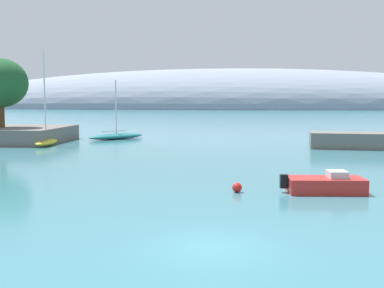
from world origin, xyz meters
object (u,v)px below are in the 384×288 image
(sailboat_teal_near_shore, at_px, (116,136))
(motorboat_red_foreground, at_px, (326,184))
(mooring_buoy_red, at_px, (237,187))
(sailboat_yellow_mid_mooring, at_px, (46,141))
(tree_clump_shore, at_px, (0,83))

(sailboat_teal_near_shore, height_order, motorboat_red_foreground, sailboat_teal_near_shore)
(mooring_buoy_red, bearing_deg, sailboat_teal_near_shore, 115.07)
(sailboat_teal_near_shore, xyz_separation_m, motorboat_red_foreground, (21.07, -33.81, 0.04))
(sailboat_teal_near_shore, xyz_separation_m, sailboat_yellow_mid_mooring, (-5.96, -9.02, 0.11))
(motorboat_red_foreground, bearing_deg, tree_clump_shore, 136.79)
(tree_clump_shore, distance_m, motorboat_red_foreground, 43.94)
(sailboat_teal_near_shore, bearing_deg, sailboat_yellow_mid_mooring, -169.92)
(tree_clump_shore, height_order, sailboat_teal_near_shore, tree_clump_shore)
(sailboat_teal_near_shore, height_order, mooring_buoy_red, sailboat_teal_near_shore)
(tree_clump_shore, xyz_separation_m, sailboat_teal_near_shore, (12.62, 6.44, -6.84))
(sailboat_yellow_mid_mooring, relative_size, motorboat_red_foreground, 2.22)
(motorboat_red_foreground, xyz_separation_m, mooring_buoy_red, (-5.07, -0.39, -0.19))
(sailboat_yellow_mid_mooring, height_order, mooring_buoy_red, sailboat_yellow_mid_mooring)
(sailboat_teal_near_shore, distance_m, mooring_buoy_red, 37.76)
(tree_clump_shore, height_order, motorboat_red_foreground, tree_clump_shore)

